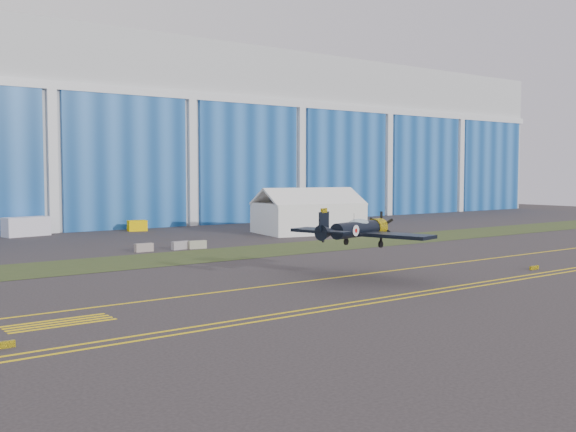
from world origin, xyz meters
TOP-DOWN VIEW (x-y plane):
  - ground at (0.00, 0.00)m, footprint 260.00×260.00m
  - grass_median at (0.00, 14.00)m, footprint 260.00×10.00m
  - hangar at (0.00, 71.79)m, footprint 220.00×45.70m
  - taxiway_centreline at (0.00, -5.00)m, footprint 200.00×0.20m
  - edge_line_near at (0.00, -14.50)m, footprint 80.00×0.20m
  - edge_line_far at (0.00, -13.50)m, footprint 80.00×0.20m
  - hold_short_ladder at (-18.00, -8.10)m, footprint 6.00×2.40m
  - guard_board_left at (-22.00, -12.00)m, footprint 1.20×0.15m
  - guard_board_right at (22.00, -12.00)m, footprint 1.20×0.15m
  - warbird at (6.11, -6.40)m, footprint 12.99×14.52m
  - tent at (28.69, 28.07)m, footprint 15.48×12.59m
  - shipping_container at (-4.45, 46.83)m, footprint 6.26×3.48m
  - tug at (10.75, 45.36)m, footprint 2.94×2.17m
  - gse_box at (52.51, 44.43)m, footprint 3.32×2.18m
  - barrier_a at (0.49, 20.86)m, footprint 2.01×0.65m
  - barrier_b at (4.64, 20.49)m, footprint 2.05×0.82m
  - barrier_c at (6.51, 19.98)m, footprint 2.06×0.88m

SIDE VIEW (x-z plane):
  - ground at x=0.00m, z-range 0.00..0.00m
  - taxiway_centreline at x=0.00m, z-range 0.00..0.02m
  - edge_line_near at x=0.00m, z-range 0.00..0.02m
  - edge_line_far at x=0.00m, z-range 0.00..0.02m
  - hold_short_ladder at x=-18.00m, z-range 0.00..0.02m
  - grass_median at x=0.00m, z-range 0.01..0.03m
  - guard_board_left at x=-22.00m, z-range 0.00..0.35m
  - guard_board_right at x=22.00m, z-range 0.00..0.35m
  - barrier_a at x=0.49m, z-range 0.00..0.90m
  - barrier_b at x=4.64m, z-range 0.00..0.90m
  - barrier_c at x=6.51m, z-range 0.00..0.90m
  - tug at x=10.75m, z-range 0.00..1.55m
  - gse_box at x=52.51m, z-range 0.00..1.84m
  - shipping_container at x=-4.45m, z-range 0.00..2.56m
  - tent at x=28.69m, z-range 0.00..6.40m
  - warbird at x=6.11m, z-range 2.12..5.80m
  - hangar at x=0.00m, z-range -0.04..29.96m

